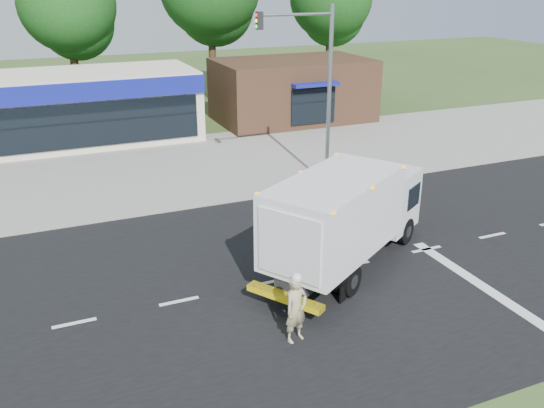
{
  "coord_description": "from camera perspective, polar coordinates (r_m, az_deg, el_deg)",
  "views": [
    {
      "loc": [
        -9.26,
        -14.81,
        9.07
      ],
      "look_at": [
        -2.01,
        2.27,
        1.7
      ],
      "focal_mm": 38.0,
      "sensor_mm": 36.0,
      "label": 1
    }
  ],
  "objects": [
    {
      "name": "lane_markings",
      "position": [
        19.38,
        13.56,
        -6.84
      ],
      "size": [
        55.2,
        7.0,
        0.01
      ],
      "color": "silver",
      "rests_on": "road_asphalt"
    },
    {
      "name": "ground",
      "position": [
        19.68,
        8.05,
        -6.01
      ],
      "size": [
        120.0,
        120.0,
        0.0
      ],
      "primitive_type": "plane",
      "color": "#385123",
      "rests_on": "ground"
    },
    {
      "name": "background_trees",
      "position": [
        43.82,
        -12.6,
        18.97
      ],
      "size": [
        36.77,
        7.39,
        12.1
      ],
      "color": "#332114",
      "rests_on": "ground"
    },
    {
      "name": "parking_apron",
      "position": [
        31.59,
        -4.97,
        4.91
      ],
      "size": [
        60.0,
        9.0,
        0.02
      ],
      "primitive_type": "cube",
      "color": "gray",
      "rests_on": "ground"
    },
    {
      "name": "traffic_signal_pole",
      "position": [
        25.58,
        4.45,
        12.27
      ],
      "size": [
        3.51,
        0.25,
        8.0
      ],
      "color": "gray",
      "rests_on": "ground"
    },
    {
      "name": "brown_storefront",
      "position": [
        39.05,
        2.06,
        11.22
      ],
      "size": [
        10.0,
        6.7,
        4.0
      ],
      "color": "#382316",
      "rests_on": "ground"
    },
    {
      "name": "ems_box_truck",
      "position": [
        18.74,
        7.34,
        -0.89
      ],
      "size": [
        7.64,
        6.03,
        3.36
      ],
      "rotation": [
        0.0,
        0.0,
        0.57
      ],
      "color": "black",
      "rests_on": "ground"
    },
    {
      "name": "sidewalk",
      "position": [
        26.39,
        -1.01,
        1.7
      ],
      "size": [
        60.0,
        2.4,
        0.12
      ],
      "primitive_type": "cube",
      "color": "gray",
      "rests_on": "ground"
    },
    {
      "name": "retail_strip_mall",
      "position": [
        35.45,
        -22.35,
        8.57
      ],
      "size": [
        18.0,
        6.2,
        4.0
      ],
      "color": "beige",
      "rests_on": "ground"
    },
    {
      "name": "emergency_worker",
      "position": [
        15.3,
        2.41,
        -10.26
      ],
      "size": [
        0.79,
        0.63,
        2.01
      ],
      "rotation": [
        0.0,
        0.0,
        0.29
      ],
      "color": "tan",
      "rests_on": "ground"
    },
    {
      "name": "road_asphalt",
      "position": [
        19.68,
        8.05,
        -6.0
      ],
      "size": [
        60.0,
        14.0,
        0.02
      ],
      "primitive_type": "cube",
      "color": "black",
      "rests_on": "ground"
    }
  ]
}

